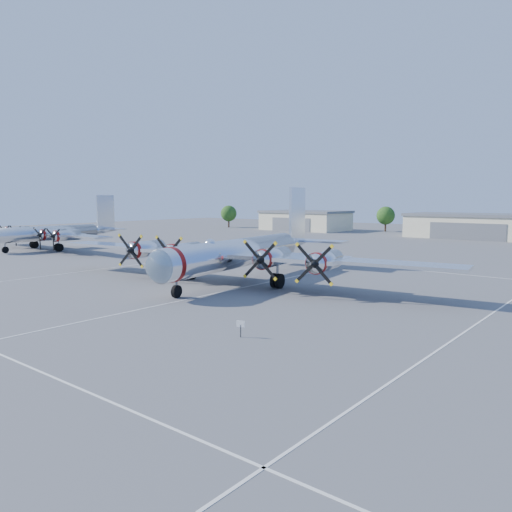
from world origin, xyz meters
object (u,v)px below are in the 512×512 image
Objects in this scene: hangar_center at (476,226)px; hangar_west at (305,220)px; main_bomber_b29 at (242,281)px; bomber_west at (55,249)px; tree_west at (386,216)px; tree_far_west at (229,213)px; info_placard at (241,326)px.

hangar_west is at bearing 180.00° from hangar_center.
main_bomber_b29 reaches higher than bomber_west.
tree_west is at bearing 21.89° from hangar_west.
tree_far_west reaches higher than hangar_center.
tree_west is 87.22m from main_bomber_b29.
main_bomber_b29 is at bearing -75.23° from tree_west.
bomber_west is (-4.77, -71.28, -2.71)m from hangar_west.
tree_far_west is at bearing 107.18° from bomber_west.
tree_far_west and tree_west have the same top height.
info_placard is at bearing -57.83° from main_bomber_b29.
hangar_west is 87.16m from main_bomber_b29.
info_placard is (14.17, -16.59, 0.75)m from main_bomber_b29.
hangar_center is 26.82× the size of info_placard.
hangar_west is 21.61m from tree_west.
hangar_west is at bearing 110.66° from main_bomber_b29.
info_placard is (81.38, -88.83, -3.47)m from tree_far_west.
main_bomber_b29 is 47.23m from bomber_west.
bomber_west is at bearing 165.69° from main_bomber_b29.
tree_far_west is at bearing 114.77° from info_placard.
info_placard is at bearing -47.51° from tree_far_west.
main_bomber_b29 is 1.29× the size of bomber_west.
tree_far_west is 1.00× the size of tree_west.
hangar_west is 71.49m from bomber_west.
info_placard is at bearing -58.72° from hangar_west.
main_bomber_b29 is (-2.79, -76.21, -2.71)m from hangar_center.
main_bomber_b29 reaches higher than info_placard.
hangar_center is at bearing -17.82° from tree_west.
tree_west is at bearing 96.44° from main_bomber_b29.
hangar_center is 4.31× the size of tree_west.
info_placard is at bearing -18.94° from bomber_west.
hangar_west is 108.60m from info_placard.
tree_west is 83.20m from bomber_west.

